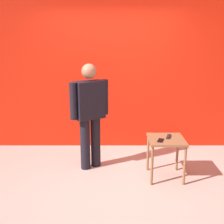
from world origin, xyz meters
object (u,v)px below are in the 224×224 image
(standing_person, at_px, (91,111))
(tv_remote, at_px, (169,137))
(side_table, at_px, (167,145))
(cell_phone, at_px, (161,140))

(standing_person, relative_size, tv_remote, 9.46)
(side_table, distance_m, tv_remote, 0.13)
(side_table, xyz_separation_m, cell_phone, (-0.10, -0.08, 0.10))
(standing_person, distance_m, cell_phone, 1.13)
(cell_phone, bearing_deg, side_table, 60.03)
(standing_person, distance_m, side_table, 1.22)
(tv_remote, bearing_deg, cell_phone, -114.84)
(side_table, xyz_separation_m, tv_remote, (0.04, 0.06, 0.11))
(standing_person, height_order, side_table, standing_person)
(cell_phone, height_order, tv_remote, tv_remote)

